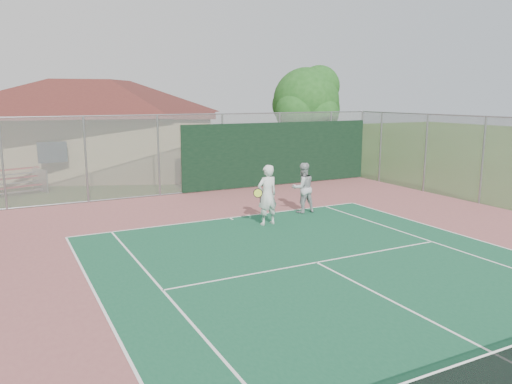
{
  "coord_description": "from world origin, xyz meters",
  "views": [
    {
      "loc": [
        -7.08,
        -3.86,
        4.25
      ],
      "look_at": [
        -0.01,
        9.79,
        1.31
      ],
      "focal_mm": 35.0,
      "sensor_mm": 36.0,
      "label": 1
    }
  ],
  "objects_px": {
    "player_white_front": "(267,195)",
    "player_grey_back": "(303,188)",
    "tree": "(308,103)",
    "bleachers": "(8,181)",
    "clubhouse": "(94,117)"
  },
  "relations": [
    {
      "from": "clubhouse",
      "to": "bleachers",
      "type": "xyz_separation_m",
      "value": [
        -4.66,
        -4.63,
        -2.57
      ]
    },
    {
      "from": "tree",
      "to": "bleachers",
      "type": "bearing_deg",
      "value": 175.16
    },
    {
      "from": "clubhouse",
      "to": "player_grey_back",
      "type": "bearing_deg",
      "value": -47.86
    },
    {
      "from": "bleachers",
      "to": "clubhouse",
      "type": "bearing_deg",
      "value": 28.65
    },
    {
      "from": "clubhouse",
      "to": "player_grey_back",
      "type": "xyz_separation_m",
      "value": [
        4.97,
        -13.83,
        -2.19
      ]
    },
    {
      "from": "tree",
      "to": "player_white_front",
      "type": "height_order",
      "value": "tree"
    },
    {
      "from": "player_white_front",
      "to": "player_grey_back",
      "type": "relative_size",
      "value": 1.09
    },
    {
      "from": "clubhouse",
      "to": "bleachers",
      "type": "distance_m",
      "value": 7.05
    },
    {
      "from": "clubhouse",
      "to": "tree",
      "type": "height_order",
      "value": "clubhouse"
    },
    {
      "from": "player_white_front",
      "to": "player_grey_back",
      "type": "distance_m",
      "value": 2.26
    },
    {
      "from": "player_white_front",
      "to": "player_grey_back",
      "type": "bearing_deg",
      "value": -159.08
    },
    {
      "from": "bleachers",
      "to": "player_white_front",
      "type": "distance_m",
      "value": 12.71
    },
    {
      "from": "tree",
      "to": "player_grey_back",
      "type": "xyz_separation_m",
      "value": [
        -5.34,
        -7.93,
        -2.98
      ]
    },
    {
      "from": "clubhouse",
      "to": "bleachers",
      "type": "bearing_deg",
      "value": -112.82
    },
    {
      "from": "clubhouse",
      "to": "player_grey_back",
      "type": "distance_m",
      "value": 14.85
    }
  ]
}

